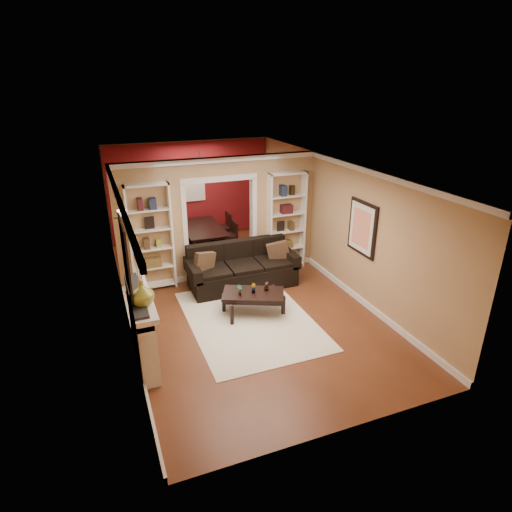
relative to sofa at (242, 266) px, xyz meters
name	(u,v)px	position (x,y,z in m)	size (l,w,h in m)	color
floor	(238,296)	(-0.26, -0.45, -0.46)	(8.00, 8.00, 0.00)	brown
ceiling	(236,167)	(-0.26, -0.45, 2.24)	(8.00, 8.00, 0.00)	white
wall_back	(191,190)	(-0.26, 3.55, 0.89)	(8.00, 8.00, 0.00)	tan
wall_front	(348,343)	(-0.26, -4.45, 0.89)	(8.00, 8.00, 0.00)	tan
wall_left	(119,251)	(-2.51, -0.45, 0.89)	(8.00, 8.00, 0.00)	tan
wall_right	(336,223)	(1.99, -0.45, 0.89)	(8.00, 8.00, 0.00)	tan
partition_wall	(220,219)	(-0.26, 0.75, 0.89)	(4.50, 0.15, 2.70)	tan
red_back_panel	(191,192)	(-0.26, 3.52, 0.86)	(4.44, 0.04, 2.64)	maroon
dining_window	(191,184)	(-0.26, 3.48, 1.09)	(0.78, 0.03, 0.98)	#8CA5CC
area_rug	(249,319)	(-0.37, -1.42, -0.46)	(2.21, 3.10, 0.01)	white
sofa	(242,266)	(0.00, 0.00, 0.00)	(2.37, 1.03, 0.93)	black
pillow_left	(204,263)	(-0.84, -0.02, 0.22)	(0.46, 0.13, 0.46)	brown
pillow_right	(278,252)	(0.84, -0.02, 0.22)	(0.46, 0.13, 0.46)	brown
coffee_table	(253,303)	(-0.21, -1.22, -0.24)	(1.16, 0.63, 0.44)	black
plant_left	(240,290)	(-0.48, -1.22, 0.08)	(0.11, 0.07, 0.21)	#336626
plant_center	(253,288)	(-0.21, -1.22, 0.07)	(0.10, 0.08, 0.19)	#336626
plant_right	(266,286)	(0.06, -1.22, 0.06)	(0.10, 0.10, 0.18)	#336626
bookshelf_left	(151,238)	(-1.81, 0.58, 0.69)	(0.90, 0.30, 2.30)	white
bookshelf_right	(286,222)	(1.29, 0.58, 0.69)	(0.90, 0.30, 2.30)	white
fireplace	(144,327)	(-2.35, -1.95, 0.12)	(0.32, 1.70, 1.16)	white
vase	(142,293)	(-2.35, -2.30, 0.88)	(0.36, 0.36, 0.38)	olive
mirror	(126,257)	(-2.49, -1.95, 1.34)	(0.03, 0.95, 1.10)	silver
wall_sconce	(119,216)	(-2.41, 0.10, 1.37)	(0.18, 0.18, 0.22)	#FFE0A5
framed_art	(362,228)	(1.95, -1.45, 1.09)	(0.04, 0.85, 1.05)	black
dining_table	(204,238)	(-0.23, 2.40, -0.15)	(1.01, 1.81, 0.64)	black
dining_chair_nw	(186,242)	(-0.78, 2.10, -0.09)	(0.37, 0.37, 0.76)	black
dining_chair_ne	(227,236)	(0.32, 2.10, -0.06)	(0.40, 0.40, 0.80)	black
dining_chair_sw	(181,235)	(-0.78, 2.70, -0.08)	(0.38, 0.38, 0.77)	black
dining_chair_se	(220,228)	(0.32, 2.70, -0.03)	(0.43, 0.43, 0.88)	black
chandelier	(201,175)	(-0.26, 2.25, 1.56)	(0.50, 0.50, 0.30)	#2F2615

